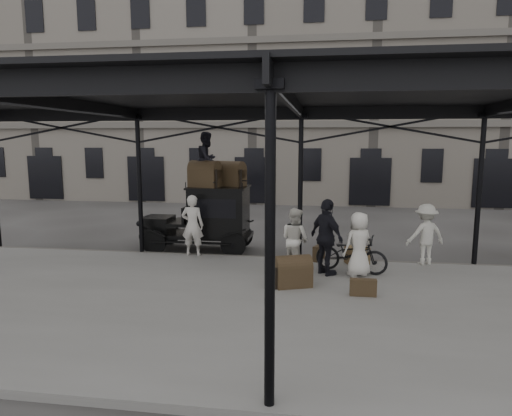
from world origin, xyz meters
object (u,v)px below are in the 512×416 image
at_px(porter_official, 327,237).
at_px(steamer_trunk_platform, 293,273).
at_px(steamer_trunk_roof_near, 205,176).
at_px(taxi, 210,216).
at_px(porter_left, 193,225).
at_px(bicycle, 351,253).

relative_size(porter_official, steamer_trunk_platform, 2.32).
bearing_deg(steamer_trunk_roof_near, taxi, 87.03).
bearing_deg(porter_left, steamer_trunk_roof_near, -99.26).
relative_size(bicycle, steamer_trunk_roof_near, 2.02).
relative_size(taxi, bicycle, 1.88).
bearing_deg(porter_left, taxi, -100.96).
bearing_deg(taxi, steamer_trunk_roof_near, -108.07).
distance_m(taxi, porter_left, 1.21).
relative_size(porter_official, bicycle, 1.04).
bearing_deg(bicycle, porter_left, 93.15).
bearing_deg(porter_official, porter_left, 30.98).
xyz_separation_m(porter_left, steamer_trunk_roof_near, (0.17, 0.93, 1.44)).
relative_size(taxi, porter_left, 1.94).
distance_m(taxi, porter_official, 4.62).
bearing_deg(steamer_trunk_roof_near, bicycle, -9.10).
distance_m(steamer_trunk_roof_near, steamer_trunk_platform, 5.07).
bearing_deg(porter_official, steamer_trunk_roof_near, 19.12).
bearing_deg(porter_left, porter_official, 161.20).
bearing_deg(porter_official, steamer_trunk_platform, 103.92).
relative_size(porter_left, bicycle, 0.97).
relative_size(bicycle, steamer_trunk_platform, 2.23).
bearing_deg(taxi, steamer_trunk_platform, -51.10).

